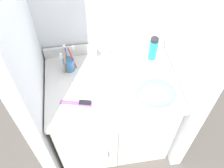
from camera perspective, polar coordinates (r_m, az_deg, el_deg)
The scene contains 12 objects.
ground_plane at distance 2.19m, azimuth -0.12°, elevation -11.69°, with size 6.00×6.00×0.00m, color #4C4742.
wall_back at distance 1.56m, azimuth -2.16°, elevation 18.55°, with size 1.01×0.08×2.20m, color silver.
wall_left at distance 1.33m, azimuth -20.55°, elevation 7.81°, with size 0.08×0.65×2.20m, color silver.
wall_right at distance 1.43m, azimuth 18.96°, elevation 11.81°, with size 0.08×0.65×2.20m, color silver.
vanity at distance 1.85m, azimuth -0.16°, elevation -6.53°, with size 0.83×0.59×0.73m.
backsplash at distance 1.72m, azimuth -1.57°, elevation 8.37°, with size 0.83×0.02×0.08m.
sink_faucet at distance 1.64m, azimuth -1.03°, elevation 5.86°, with size 0.09×0.09×0.14m.
toothbrush_cup at distance 1.62m, azimuth -9.84°, elevation 4.62°, with size 0.10×0.08×0.20m.
soap_dispenser at distance 1.63m, azimuth -4.47°, elevation 6.44°, with size 0.05×0.06×0.16m.
shaving_cream_can at distance 1.67m, azimuth 9.38°, elevation 7.97°, with size 0.05×0.05×0.17m.
hairbrush at distance 1.47m, azimuth -7.17°, elevation -4.36°, with size 0.19×0.07×0.03m.
hand_towel at distance 1.50m, azimuth 10.56°, elevation -2.16°, with size 0.24×0.20×0.07m.
Camera 1 is at (-0.14, -0.96, 1.96)m, focal length 40.00 mm.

